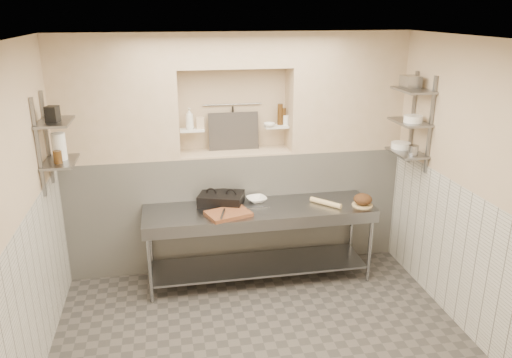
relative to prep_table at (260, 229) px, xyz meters
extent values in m
cube|color=#4A4541|center=(-0.19, -1.18, -0.69)|extent=(4.00, 3.90, 0.10)
cube|color=silver|center=(-0.19, -1.18, 2.21)|extent=(4.00, 3.90, 0.10)
cube|color=#C5AC90|center=(-2.24, -1.18, 0.76)|extent=(0.10, 3.90, 2.80)
cube|color=#C5AC90|center=(1.86, -1.18, 0.76)|extent=(0.10, 3.90, 2.80)
cube|color=#C5AC90|center=(-0.19, 0.82, 0.76)|extent=(4.00, 0.10, 2.80)
cube|color=#C5AC90|center=(-0.19, -3.18, 0.76)|extent=(4.00, 0.10, 2.80)
cube|color=silver|center=(-0.19, 0.57, 0.06)|extent=(4.00, 0.40, 1.40)
cube|color=#C5AC90|center=(-0.19, 0.57, 0.77)|extent=(1.30, 0.40, 0.02)
cube|color=#C5AC90|center=(-1.51, 0.57, 1.46)|extent=(1.35, 0.40, 1.40)
cube|color=#C5AC90|center=(1.14, 0.57, 1.46)|extent=(1.35, 0.40, 1.40)
cube|color=#C5AC90|center=(-0.19, 0.57, 1.96)|extent=(1.30, 0.40, 0.40)
cube|color=silver|center=(-2.18, -1.18, 0.06)|extent=(0.02, 3.90, 1.40)
cube|color=silver|center=(1.80, -1.18, 0.06)|extent=(0.02, 3.90, 1.40)
cube|color=white|center=(-0.69, 0.57, 1.06)|extent=(0.28, 0.16, 0.02)
cube|color=white|center=(0.31, 0.57, 1.06)|extent=(0.28, 0.16, 0.02)
cylinder|color=gray|center=(-0.19, 0.74, 1.31)|extent=(0.70, 0.02, 0.02)
cylinder|color=black|center=(-0.19, 0.72, 1.14)|extent=(0.02, 0.02, 0.30)
cube|color=#383330|center=(-0.19, 0.67, 1.00)|extent=(0.60, 0.08, 0.45)
cube|color=slate|center=(-2.16, 0.07, 1.16)|extent=(0.03, 0.03, 0.95)
cube|color=slate|center=(-2.16, -0.33, 1.16)|extent=(0.03, 0.03, 0.95)
cube|color=slate|center=(-2.03, -0.13, 0.96)|extent=(0.30, 0.50, 0.02)
cube|color=slate|center=(-2.03, -0.13, 1.36)|extent=(0.30, 0.50, 0.03)
cube|color=slate|center=(1.79, 0.07, 1.21)|extent=(0.03, 0.03, 1.05)
cube|color=slate|center=(1.79, -0.33, 1.21)|extent=(0.03, 0.03, 1.05)
cube|color=slate|center=(1.65, -0.13, 0.86)|extent=(0.30, 0.50, 0.02)
cube|color=slate|center=(1.65, -0.13, 1.21)|extent=(0.30, 0.50, 0.02)
cube|color=slate|center=(1.65, -0.13, 1.56)|extent=(0.30, 0.50, 0.03)
cube|color=gray|center=(0.00, 0.02, 0.24)|extent=(2.60, 0.70, 0.04)
cube|color=gray|center=(0.00, 0.02, -0.46)|extent=(2.45, 0.60, 0.03)
cube|color=gray|center=(0.00, -0.31, 0.18)|extent=(2.60, 0.02, 0.12)
cylinder|color=gray|center=(-1.24, -0.27, -0.21)|extent=(0.04, 0.04, 0.86)
cylinder|color=gray|center=(-1.24, 0.31, -0.21)|extent=(0.04, 0.04, 0.86)
cylinder|color=gray|center=(1.24, -0.27, -0.21)|extent=(0.04, 0.04, 0.86)
cylinder|color=gray|center=(1.24, 0.31, -0.21)|extent=(0.04, 0.04, 0.86)
cube|color=black|center=(-0.41, 0.19, 0.30)|extent=(0.58, 0.49, 0.09)
cube|color=black|center=(-0.41, 0.19, 0.37)|extent=(0.58, 0.49, 0.04)
cube|color=brown|center=(-0.37, -0.14, 0.28)|extent=(0.53, 0.45, 0.04)
cube|color=gray|center=(-0.03, -0.10, 0.31)|extent=(0.25, 0.04, 0.01)
cylinder|color=gray|center=(-0.44, -0.21, 0.31)|extent=(0.09, 0.25, 0.02)
imported|color=white|center=(0.00, 0.21, 0.29)|extent=(0.27, 0.27, 0.06)
cylinder|color=tan|center=(0.76, -0.05, 0.29)|extent=(0.31, 0.33, 0.06)
cylinder|color=tan|center=(1.17, -0.13, 0.26)|extent=(0.23, 0.23, 0.01)
ellipsoid|color=#4C2D19|center=(1.17, -0.13, 0.33)|extent=(0.21, 0.21, 0.13)
imported|color=white|center=(-0.71, 0.56, 1.19)|extent=(0.12, 0.12, 0.25)
cube|color=#C5AC90|center=(-0.59, 0.58, 1.14)|extent=(0.09, 0.09, 0.13)
imported|color=white|center=(0.22, 0.52, 1.09)|extent=(0.14, 0.14, 0.04)
cylinder|color=#3F270F|center=(0.41, 0.60, 1.17)|extent=(0.05, 0.05, 0.20)
cylinder|color=#3F270F|center=(0.36, 0.60, 1.20)|extent=(0.06, 0.06, 0.25)
cylinder|color=white|center=(0.43, 0.57, 1.13)|extent=(0.07, 0.07, 0.12)
cylinder|color=white|center=(-2.03, -0.09, 1.10)|extent=(0.13, 0.13, 0.27)
cylinder|color=#3F270F|center=(-2.03, -0.22, 1.03)|extent=(0.08, 0.08, 0.12)
cube|color=black|center=(-2.03, -0.19, 1.45)|extent=(0.13, 0.13, 0.15)
cylinder|color=white|center=(1.65, 0.02, 0.90)|extent=(0.22, 0.22, 0.07)
cylinder|color=gray|center=(1.65, -0.27, 0.92)|extent=(0.11, 0.11, 0.11)
cylinder|color=white|center=(1.65, -0.20, 1.26)|extent=(0.20, 0.20, 0.07)
cube|color=gray|center=(1.65, -0.06, 1.64)|extent=(0.17, 0.21, 0.13)
camera|label=1|loc=(-1.00, -5.10, 2.39)|focal=35.00mm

